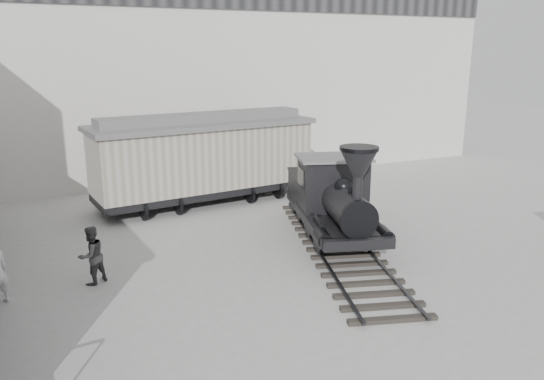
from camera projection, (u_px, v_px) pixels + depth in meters
name	position (u px, v px, depth m)	size (l,w,h in m)	color
ground	(347.00, 304.00, 13.30)	(90.00, 90.00, 0.00)	#9E9E9B
north_wall	(180.00, 64.00, 25.06)	(34.00, 2.51, 11.00)	silver
locomotive	(335.00, 204.00, 17.34)	(4.92, 10.17, 3.52)	black
boxcar	(204.00, 157.00, 21.66)	(9.40, 3.85, 3.75)	black
visitor_b	(91.00, 255.00, 14.27)	(0.79, 0.61, 1.62)	#3D3D3E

